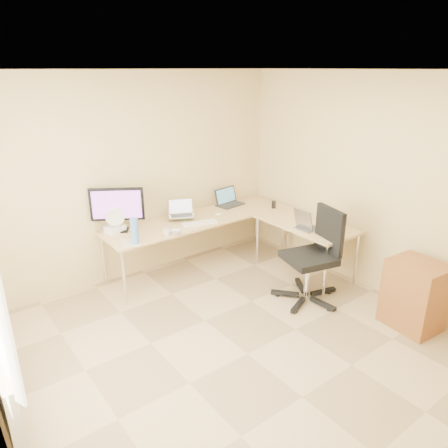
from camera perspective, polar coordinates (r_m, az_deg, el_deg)
floor at (r=4.29m, az=3.19°, el=-17.17°), size 4.50×4.50×0.00m
ceiling at (r=3.40m, az=4.10°, el=20.14°), size 4.50×4.50×0.00m
wall_back at (r=5.46m, az=-12.04°, el=6.08°), size 4.50×0.00×4.50m
wall_right at (r=5.20m, az=21.48°, el=4.37°), size 0.00×4.50×4.50m
desk_main at (r=5.77m, az=-3.13°, el=-2.54°), size 2.65×0.70×0.73m
desk_return at (r=5.67m, az=10.86°, el=-3.31°), size 0.70×1.30×0.73m
monitor at (r=5.24m, az=-14.25°, el=1.90°), size 0.66×0.52×0.55m
book_stack at (r=5.71m, az=-5.65°, el=1.29°), size 0.22×0.28×0.04m
laptop_center at (r=5.54m, az=-5.80°, el=2.11°), size 0.41×0.37×0.22m
laptop_black at (r=6.11m, az=0.85°, el=3.69°), size 0.43×0.34×0.25m
keyboard at (r=5.40m, az=-3.35°, el=0.12°), size 0.47×0.23×0.02m
mouse at (r=5.69m, az=-0.80°, el=1.31°), size 0.11×0.08×0.04m
mug at (r=5.05m, az=-7.74°, el=-1.15°), size 0.11×0.11×0.09m
cd_stack at (r=5.12m, az=-6.52°, el=-1.11°), size 0.16×0.16×0.03m
water_bottle at (r=4.84m, az=-12.02°, el=-0.98°), size 0.10×0.10×0.31m
papers at (r=4.93m, az=-12.52°, el=-2.50°), size 0.25×0.31×0.01m
white_box at (r=5.29m, az=-14.58°, el=-0.63°), size 0.26×0.22×0.08m
desk_fan at (r=5.26m, az=-14.68°, el=0.43°), size 0.26×0.26×0.29m
black_cup at (r=6.04m, az=6.76°, el=2.63°), size 0.07×0.07×0.10m
laptop_return at (r=5.31m, az=11.39°, el=0.47°), size 0.34×0.28×0.22m
office_chair at (r=5.01m, az=11.39°, el=-4.98°), size 0.82×0.82×1.13m
cabinet at (r=4.92m, az=24.41°, el=-8.84°), size 0.49×0.58×0.76m
radiator at (r=3.73m, az=-27.61°, el=-19.66°), size 0.09×0.80×0.55m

